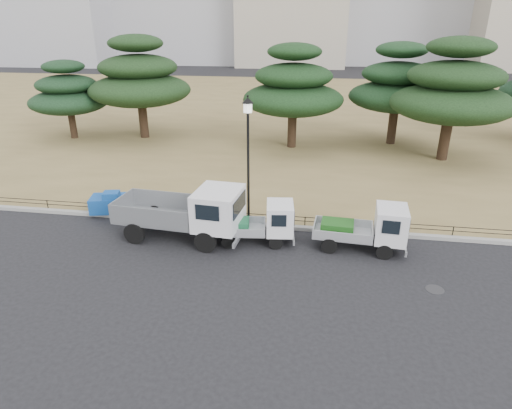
% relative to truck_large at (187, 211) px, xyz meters
% --- Properties ---
extents(ground, '(220.00, 220.00, 0.00)m').
position_rel_truck_large_xyz_m(ground, '(2.67, -1.11, -1.23)').
color(ground, black).
extents(lawn, '(120.00, 56.00, 0.15)m').
position_rel_truck_large_xyz_m(lawn, '(2.67, 29.49, -1.16)').
color(lawn, olive).
rests_on(lawn, ground).
extents(curb, '(120.00, 0.25, 0.16)m').
position_rel_truck_large_xyz_m(curb, '(2.67, 1.49, -1.15)').
color(curb, gray).
rests_on(curb, ground).
extents(truck_large, '(5.23, 2.44, 2.21)m').
position_rel_truck_large_xyz_m(truck_large, '(0.00, 0.00, 0.00)').
color(truck_large, black).
rests_on(truck_large, ground).
extents(truck_kei_front, '(3.27, 1.69, 1.66)m').
position_rel_truck_large_xyz_m(truck_kei_front, '(2.96, 0.15, -0.41)').
color(truck_kei_front, black).
rests_on(truck_kei_front, ground).
extents(truck_kei_rear, '(3.53, 1.71, 1.80)m').
position_rel_truck_large_xyz_m(truck_kei_rear, '(7.09, 0.21, -0.33)').
color(truck_kei_rear, black).
rests_on(truck_kei_rear, ground).
extents(street_lamp, '(0.48, 0.48, 5.31)m').
position_rel_truck_large_xyz_m(street_lamp, '(2.20, 1.79, 2.51)').
color(street_lamp, black).
rests_on(street_lamp, lawn).
extents(pipe_fence, '(38.00, 0.04, 0.40)m').
position_rel_truck_large_xyz_m(pipe_fence, '(2.67, 1.64, -0.79)').
color(pipe_fence, black).
rests_on(pipe_fence, lawn).
extents(tarp_pile, '(1.70, 1.41, 0.99)m').
position_rel_truck_large_xyz_m(tarp_pile, '(-4.34, 1.80, -0.68)').
color(tarp_pile, '#154EA4').
rests_on(tarp_pile, lawn).
extents(manhole, '(0.60, 0.60, 0.01)m').
position_rel_truck_large_xyz_m(manhole, '(9.17, -2.31, -1.23)').
color(manhole, '#2D2D30').
rests_on(manhole, ground).
extents(pine_west_far, '(5.61, 5.61, 5.67)m').
position_rel_truck_large_xyz_m(pine_west_far, '(-13.47, 14.43, 2.19)').
color(pine_west_far, black).
rests_on(pine_west_far, lawn).
extents(pine_west_near, '(7.38, 7.38, 7.38)m').
position_rel_truck_large_xyz_m(pine_west_near, '(-8.27, 15.48, 3.18)').
color(pine_west_near, black).
rests_on(pine_west_near, lawn).
extents(pine_center_left, '(6.81, 6.81, 6.92)m').
position_rel_truck_large_xyz_m(pine_center_left, '(3.06, 14.43, 2.91)').
color(pine_center_left, black).
rests_on(pine_center_left, lawn).
extents(pine_center_right, '(6.56, 6.56, 6.96)m').
position_rel_truck_large_xyz_m(pine_center_right, '(10.09, 16.50, 2.95)').
color(pine_center_right, black).
rests_on(pine_center_right, lawn).
extents(pine_east_near, '(7.31, 7.31, 7.38)m').
position_rel_truck_large_xyz_m(pine_east_near, '(12.80, 12.86, 3.18)').
color(pine_east_near, black).
rests_on(pine_east_near, lawn).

